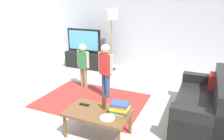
{
  "coord_description": "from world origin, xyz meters",
  "views": [
    {
      "loc": [
        1.74,
        -3.33,
        2.08
      ],
      "look_at": [
        0.0,
        0.6,
        0.65
      ],
      "focal_mm": 34.66,
      "sensor_mm": 36.0,
      "label": 1
    }
  ],
  "objects_px": {
    "child_near_tv": "(83,62)",
    "couch": "(205,106)",
    "tv_remote": "(84,105)",
    "coffee_table": "(98,114)",
    "tv": "(84,41)",
    "plate": "(107,118)",
    "floor_lamp": "(111,18)",
    "tv_stand": "(85,60)",
    "book_stack": "(120,108)",
    "bottle": "(104,102)",
    "child_center": "(106,66)"
  },
  "relations": [
    {
      "from": "child_near_tv",
      "to": "book_stack",
      "type": "xyz_separation_m",
      "value": [
        1.55,
        -1.51,
        -0.15
      ]
    },
    {
      "from": "coffee_table",
      "to": "plate",
      "type": "height_order",
      "value": "plate"
    },
    {
      "from": "tv_stand",
      "to": "child_near_tv",
      "type": "bearing_deg",
      "value": -60.29
    },
    {
      "from": "tv_stand",
      "to": "tv",
      "type": "distance_m",
      "value": 0.6
    },
    {
      "from": "tv_stand",
      "to": "floor_lamp",
      "type": "relative_size",
      "value": 0.67
    },
    {
      "from": "book_stack",
      "to": "bottle",
      "type": "height_order",
      "value": "bottle"
    },
    {
      "from": "tv",
      "to": "coffee_table",
      "type": "height_order",
      "value": "tv"
    },
    {
      "from": "couch",
      "to": "floor_lamp",
      "type": "height_order",
      "value": "floor_lamp"
    },
    {
      "from": "floor_lamp",
      "to": "plate",
      "type": "xyz_separation_m",
      "value": [
        1.4,
        -3.28,
        -1.12
      ]
    },
    {
      "from": "coffee_table",
      "to": "bottle",
      "type": "xyz_separation_m",
      "value": [
        0.05,
        0.12,
        0.17
      ]
    },
    {
      "from": "child_center",
      "to": "tv_remote",
      "type": "xyz_separation_m",
      "value": [
        0.19,
        -1.21,
        -0.28
      ]
    },
    {
      "from": "couch",
      "to": "bottle",
      "type": "bearing_deg",
      "value": -145.19
    },
    {
      "from": "tv_stand",
      "to": "book_stack",
      "type": "distance_m",
      "value": 3.75
    },
    {
      "from": "tv_stand",
      "to": "tv",
      "type": "relative_size",
      "value": 1.09
    },
    {
      "from": "child_center",
      "to": "tv",
      "type": "bearing_deg",
      "value": 132.4
    },
    {
      "from": "tv_remote",
      "to": "floor_lamp",
      "type": "bearing_deg",
      "value": 106.83
    },
    {
      "from": "couch",
      "to": "bottle",
      "type": "relative_size",
      "value": 6.38
    },
    {
      "from": "tv_stand",
      "to": "floor_lamp",
      "type": "xyz_separation_m",
      "value": [
        0.84,
        0.15,
        1.3
      ]
    },
    {
      "from": "floor_lamp",
      "to": "coffee_table",
      "type": "bearing_deg",
      "value": -69.56
    },
    {
      "from": "child_near_tv",
      "to": "couch",
      "type": "bearing_deg",
      "value": -9.66
    },
    {
      "from": "floor_lamp",
      "to": "couch",
      "type": "bearing_deg",
      "value": -36.91
    },
    {
      "from": "coffee_table",
      "to": "book_stack",
      "type": "height_order",
      "value": "book_stack"
    },
    {
      "from": "child_near_tv",
      "to": "plate",
      "type": "xyz_separation_m",
      "value": [
        1.44,
        -1.73,
        -0.22
      ]
    },
    {
      "from": "tv_remote",
      "to": "child_near_tv",
      "type": "bearing_deg",
      "value": 122.28
    },
    {
      "from": "couch",
      "to": "coffee_table",
      "type": "xyz_separation_m",
      "value": [
        -1.52,
        -1.14,
        0.08
      ]
    },
    {
      "from": "tv",
      "to": "coffee_table",
      "type": "bearing_deg",
      "value": -55.92
    },
    {
      "from": "tv",
      "to": "bottle",
      "type": "xyz_separation_m",
      "value": [
        2.07,
        -2.87,
        -0.31
      ]
    },
    {
      "from": "couch",
      "to": "plate",
      "type": "height_order",
      "value": "couch"
    },
    {
      "from": "bottle",
      "to": "child_near_tv",
      "type": "bearing_deg",
      "value": 130.56
    },
    {
      "from": "child_near_tv",
      "to": "tv_stand",
      "type": "bearing_deg",
      "value": 119.71
    },
    {
      "from": "floor_lamp",
      "to": "book_stack",
      "type": "bearing_deg",
      "value": -63.87
    },
    {
      "from": "tv_stand",
      "to": "child_center",
      "type": "height_order",
      "value": "child_center"
    },
    {
      "from": "child_near_tv",
      "to": "tv_remote",
      "type": "height_order",
      "value": "child_near_tv"
    },
    {
      "from": "floor_lamp",
      "to": "bottle",
      "type": "distance_m",
      "value": 3.43
    },
    {
      "from": "bottle",
      "to": "coffee_table",
      "type": "bearing_deg",
      "value": -112.62
    },
    {
      "from": "couch",
      "to": "tv",
      "type": "bearing_deg",
      "value": 152.39
    },
    {
      "from": "floor_lamp",
      "to": "child_center",
      "type": "distance_m",
      "value": 2.14
    },
    {
      "from": "floor_lamp",
      "to": "book_stack",
      "type": "relative_size",
      "value": 6.42
    },
    {
      "from": "bottle",
      "to": "couch",
      "type": "bearing_deg",
      "value": 34.81
    },
    {
      "from": "tv",
      "to": "child_near_tv",
      "type": "distance_m",
      "value": 1.61
    },
    {
      "from": "tv_remote",
      "to": "plate",
      "type": "distance_m",
      "value": 0.56
    },
    {
      "from": "floor_lamp",
      "to": "coffee_table",
      "type": "xyz_separation_m",
      "value": [
        1.18,
        -3.16,
        -1.17
      ]
    },
    {
      "from": "floor_lamp",
      "to": "tv_remote",
      "type": "relative_size",
      "value": 10.47
    },
    {
      "from": "child_near_tv",
      "to": "coffee_table",
      "type": "xyz_separation_m",
      "value": [
        1.22,
        -1.61,
        -0.28
      ]
    },
    {
      "from": "couch",
      "to": "bottle",
      "type": "distance_m",
      "value": 1.8
    },
    {
      "from": "tv_stand",
      "to": "tv",
      "type": "height_order",
      "value": "tv"
    },
    {
      "from": "coffee_table",
      "to": "tv_stand",
      "type": "bearing_deg",
      "value": 123.9
    },
    {
      "from": "child_near_tv",
      "to": "tv_remote",
      "type": "bearing_deg",
      "value": -58.53
    },
    {
      "from": "tv",
      "to": "child_near_tv",
      "type": "xyz_separation_m",
      "value": [
        0.8,
        -1.39,
        -0.2
      ]
    },
    {
      "from": "child_center",
      "to": "coffee_table",
      "type": "distance_m",
      "value": 1.44
    }
  ]
}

